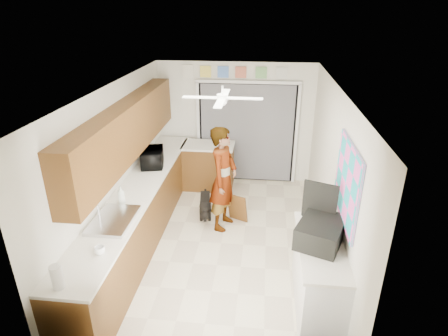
{
  "coord_description": "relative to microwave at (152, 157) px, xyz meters",
  "views": [
    {
      "loc": [
        0.6,
        -4.99,
        3.54
      ],
      "look_at": [
        0.0,
        0.4,
        1.15
      ],
      "focal_mm": 30.0,
      "sensor_mm": 36.0,
      "label": 1
    }
  ],
  "objects": [
    {
      "name": "floor",
      "position": [
        1.3,
        -0.84,
        -1.09
      ],
      "size": [
        5.0,
        5.0,
        0.0
      ],
      "primitive_type": "plane",
      "color": "beige",
      "rests_on": "ground"
    },
    {
      "name": "ceiling",
      "position": [
        1.3,
        -0.84,
        1.41
      ],
      "size": [
        5.0,
        5.0,
        0.0
      ],
      "primitive_type": "plane",
      "rotation": [
        3.14,
        0.0,
        0.0
      ],
      "color": "white",
      "rests_on": "ground"
    },
    {
      "name": "wall_back",
      "position": [
        1.3,
        1.66,
        0.16
      ],
      "size": [
        3.2,
        0.0,
        3.2
      ],
      "primitive_type": "plane",
      "rotation": [
        1.57,
        0.0,
        0.0
      ],
      "color": "silver",
      "rests_on": "ground"
    },
    {
      "name": "wall_front",
      "position": [
        1.3,
        -3.34,
        0.16
      ],
      "size": [
        3.2,
        0.0,
        3.2
      ],
      "primitive_type": "plane",
      "rotation": [
        -1.57,
        0.0,
        0.0
      ],
      "color": "silver",
      "rests_on": "ground"
    },
    {
      "name": "wall_left",
      "position": [
        -0.3,
        -0.84,
        0.16
      ],
      "size": [
        0.0,
        5.0,
        5.0
      ],
      "primitive_type": "plane",
      "rotation": [
        1.57,
        0.0,
        1.57
      ],
      "color": "silver",
      "rests_on": "ground"
    },
    {
      "name": "wall_right",
      "position": [
        2.9,
        -0.84,
        0.16
      ],
      "size": [
        0.0,
        5.0,
        5.0
      ],
      "primitive_type": "plane",
      "rotation": [
        1.57,
        0.0,
        -1.57
      ],
      "color": "silver",
      "rests_on": "ground"
    },
    {
      "name": "left_base_cabinets",
      "position": [
        0.0,
        -0.84,
        -0.64
      ],
      "size": [
        0.6,
        4.8,
        0.9
      ],
      "primitive_type": "cube",
      "color": "brown",
      "rests_on": "floor"
    },
    {
      "name": "left_countertop",
      "position": [
        0.01,
        -0.84,
        -0.17
      ],
      "size": [
        0.62,
        4.8,
        0.04
      ],
      "primitive_type": "cube",
      "color": "white",
      "rests_on": "left_base_cabinets"
    },
    {
      "name": "upper_cabinets",
      "position": [
        -0.14,
        -0.64,
        0.71
      ],
      "size": [
        0.32,
        4.0,
        0.8
      ],
      "primitive_type": "cube",
      "color": "brown",
      "rests_on": "wall_left"
    },
    {
      "name": "sink_basin",
      "position": [
        0.01,
        -1.84,
        -0.14
      ],
      "size": [
        0.5,
        0.76,
        0.06
      ],
      "primitive_type": "cube",
      "color": "silver",
      "rests_on": "left_countertop"
    },
    {
      "name": "faucet",
      "position": [
        -0.18,
        -1.84,
        -0.04
      ],
      "size": [
        0.03,
        0.03,
        0.22
      ],
      "primitive_type": "cylinder",
      "color": "silver",
      "rests_on": "left_countertop"
    },
    {
      "name": "peninsula_base",
      "position": [
        0.8,
        1.16,
        -0.64
      ],
      "size": [
        1.0,
        0.6,
        0.9
      ],
      "primitive_type": "cube",
      "color": "brown",
      "rests_on": "floor"
    },
    {
      "name": "peninsula_top",
      "position": [
        0.8,
        1.16,
        -0.17
      ],
      "size": [
        1.04,
        0.64,
        0.04
      ],
      "primitive_type": "cube",
      "color": "white",
      "rests_on": "peninsula_base"
    },
    {
      "name": "back_opening_recess",
      "position": [
        1.55,
        1.63,
        -0.04
      ],
      "size": [
        2.0,
        0.06,
        2.1
      ],
      "primitive_type": "cube",
      "color": "black",
      "rests_on": "wall_back"
    },
    {
      "name": "curtain_panel",
      "position": [
        1.55,
        1.59,
        -0.04
      ],
      "size": [
        1.9,
        0.03,
        2.05
      ],
      "primitive_type": "cube",
      "color": "gray",
      "rests_on": "wall_back"
    },
    {
      "name": "door_trim_left",
      "position": [
        0.53,
        1.6,
        -0.04
      ],
      "size": [
        0.06,
        0.04,
        2.1
      ],
      "primitive_type": "cube",
      "color": "white",
      "rests_on": "wall_back"
    },
    {
      "name": "door_trim_right",
      "position": [
        2.57,
        1.6,
        -0.04
      ],
      "size": [
        0.06,
        0.04,
        2.1
      ],
      "primitive_type": "cube",
      "color": "white",
      "rests_on": "wall_back"
    },
    {
      "name": "door_trim_head",
      "position": [
        1.55,
        1.6,
        1.03
      ],
      "size": [
        2.1,
        0.04,
        0.06
      ],
      "primitive_type": "cube",
      "color": "white",
      "rests_on": "wall_back"
    },
    {
      "name": "header_frame_0",
      "position": [
        0.7,
        1.63,
        1.21
      ],
      "size": [
        0.22,
        0.02,
        0.22
      ],
      "primitive_type": "cube",
      "color": "#EDD94F",
      "rests_on": "wall_back"
    },
    {
      "name": "header_frame_1",
      "position": [
        1.05,
        1.63,
        1.21
      ],
      "size": [
        0.22,
        0.02,
        0.22
      ],
      "primitive_type": "cube",
      "color": "#5382DE",
      "rests_on": "wall_back"
    },
    {
      "name": "header_frame_2",
      "position": [
        1.4,
        1.63,
        1.21
      ],
      "size": [
        0.22,
        0.02,
        0.22
      ],
      "primitive_type": "cube",
      "color": "#C9644B",
      "rests_on": "wall_back"
    },
    {
      "name": "header_frame_3",
      "position": [
        1.8,
        1.63,
        1.21
      ],
      "size": [
        0.22,
        0.02,
        0.22
      ],
      "primitive_type": "cube",
      "color": "#6DAC62",
      "rests_on": "wall_back"
    },
    {
      "name": "header_frame_4",
      "position": [
        2.2,
        1.63,
        1.21
      ],
      "size": [
        0.22,
        0.02,
        0.22
      ],
      "primitive_type": "cube",
      "color": "silver",
      "rests_on": "wall_back"
    },
    {
      "name": "route66_sign",
      "position": [
        0.35,
        1.63,
        1.21
      ],
      "size": [
        0.22,
        0.02,
        0.26
      ],
      "primitive_type": "cube",
      "color": "silver",
      "rests_on": "wall_back"
    },
    {
      "name": "right_counter_base",
      "position": [
        2.65,
        -2.04,
        -0.64
      ],
      "size": [
        0.5,
        1.4,
        0.9
      ],
      "primitive_type": "cube",
      "color": "white",
      "rests_on": "floor"
    },
    {
      "name": "right_counter_top",
      "position": [
        2.64,
        -2.04,
        -0.17
      ],
      "size": [
        0.54,
        1.44,
        0.04
      ],
      "primitive_type": "cube",
      "color": "white",
      "rests_on": "right_counter_base"
    },
    {
      "name": "abstract_painting",
      "position": [
        2.88,
        -1.84,
        0.56
      ],
      "size": [
        0.03,
        1.15,
        0.95
      ],
      "primitive_type": "cube",
      "color": "#FF5DC4",
      "rests_on": "wall_right"
    },
    {
      "name": "ceiling_fan",
      "position": [
        1.3,
        -0.64,
        1.23
      ],
      "size": [
        1.14,
        1.14,
        0.24
      ],
      "primitive_type": "cube",
      "color": "white",
      "rests_on": "ceiling"
    },
    {
      "name": "microwave",
      "position": [
        0.0,
        0.0,
        0.0
      ],
      "size": [
        0.49,
        0.62,
        0.3
      ],
      "primitive_type": "imported",
      "rotation": [
        0.0,
        0.0,
        1.8
      ],
      "color": "black",
      "rests_on": "left_countertop"
    },
    {
      "name": "soap_bottle",
      "position": [
        -0.06,
        -1.35,
        -0.02
      ],
      "size": [
        0.12,
        0.12,
        0.27
      ],
      "primitive_type": "imported",
      "rotation": [
        0.0,
        0.0,
        0.2
      ],
      "color": "silver",
      "rests_on": "left_countertop"
    },
    {
      "name": "cup",
      "position": [
        0.12,
        -2.53,
        -0.1
      ],
      "size": [
        0.16,
        0.16,
        0.1
      ],
      "primitive_type": "imported",
      "rotation": [
        0.0,
        0.0,
        -0.41
      ],
      "color": "white",
      "rests_on": "left_countertop"
    },
    {
      "name": "paper_towel_roll",
      "position": [
        -0.06,
        -3.09,
        -0.02
      ],
      "size": [
        0.14,
        0.14,
        0.26
      ],
      "primitive_type": "cylinder",
      "rotation": [
        0.0,
        0.0,
        0.16
      ],
      "color": "white",
      "rests_on": "left_countertop"
    },
    {
      "name": "suitcase",
      "position": [
        2.62,
        -2.01,
        -0.01
      ],
      "size": [
        0.68,
        0.77,
        0.27
      ],
      "primitive_type": "cube",
      "rotation": [
        0.0,
        0.0,
        -0.38
      ],
      "color": "black",
      "rests_on": "right_counter_top"
    },
    {
      "name": "suitcase_rim",
      "position": [
        2.62,
        -2.01,
        -0.12
      ],
      "size": [
        0.62,
        0.7,
        0.02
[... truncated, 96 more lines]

